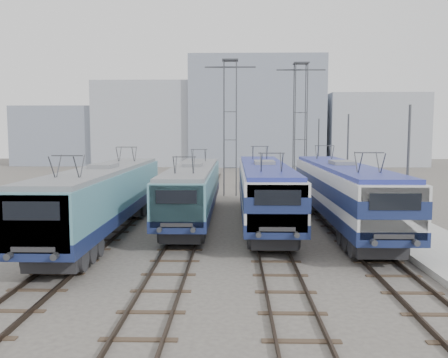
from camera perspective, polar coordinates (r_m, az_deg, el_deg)
ground at (r=21.31m, az=0.15°, el=-9.92°), size 160.00×160.00×0.00m
platform at (r=30.66m, az=19.98°, el=-5.13°), size 4.00×70.00×0.30m
locomotive_far_left at (r=26.60m, az=-14.34°, el=-1.87°), size 2.94×18.58×3.50m
locomotive_center_left at (r=30.12m, az=-3.78°, el=-1.10°), size 2.75×17.34×3.26m
locomotive_center_right at (r=29.37m, az=4.88°, el=-0.94°), size 2.90×18.37×3.45m
locomotive_far_right at (r=28.75m, az=14.03°, el=-1.15°), size 2.96×18.74×3.52m
catenary_tower_west at (r=42.52m, az=0.74°, el=6.94°), size 4.50×1.20×12.00m
catenary_tower_east at (r=44.94m, az=9.15°, el=6.80°), size 4.50×1.20×12.00m
mast_front at (r=24.06m, az=21.19°, el=-0.01°), size 0.12×0.12×7.00m
mast_mid at (r=35.54m, az=14.62°, el=1.92°), size 0.12×0.12×7.00m
mast_rear at (r=47.28m, az=11.28°, el=2.90°), size 0.12×0.12×7.00m
building_west at (r=83.77m, az=-8.68°, el=6.52°), size 18.00×12.00×14.00m
building_center at (r=82.65m, az=3.81°, el=7.98°), size 22.00×14.00×18.00m
building_east at (r=85.82m, az=17.33°, el=5.64°), size 16.00×12.00×12.00m
building_far_west at (r=87.94m, az=-19.02°, el=4.93°), size 14.00×10.00×10.00m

